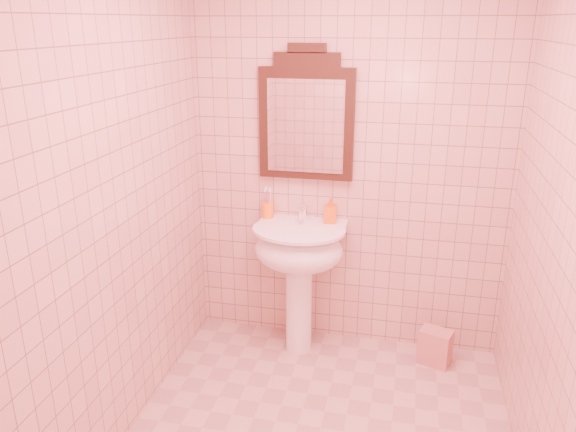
% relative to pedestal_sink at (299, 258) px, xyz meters
% --- Properties ---
extents(back_wall, '(2.00, 0.02, 2.50)m').
position_rel_pedestal_sink_xyz_m(back_wall, '(0.27, 0.23, 0.59)').
color(back_wall, '#D6A895').
rests_on(back_wall, floor).
extents(pedestal_sink, '(0.58, 0.58, 0.86)m').
position_rel_pedestal_sink_xyz_m(pedestal_sink, '(0.00, 0.00, 0.00)').
color(pedestal_sink, white).
rests_on(pedestal_sink, floor).
extents(faucet, '(0.04, 0.16, 0.11)m').
position_rel_pedestal_sink_xyz_m(faucet, '(0.00, 0.14, 0.26)').
color(faucet, white).
rests_on(faucet, pedestal_sink).
extents(mirror, '(0.59, 0.06, 0.82)m').
position_rel_pedestal_sink_xyz_m(mirror, '(-0.00, 0.20, 0.85)').
color(mirror, black).
rests_on(mirror, back_wall).
extents(toothbrush_cup, '(0.08, 0.08, 0.18)m').
position_rel_pedestal_sink_xyz_m(toothbrush_cup, '(-0.24, 0.15, 0.25)').
color(toothbrush_cup, orange).
rests_on(toothbrush_cup, pedestal_sink).
extents(soap_dispenser, '(0.08, 0.08, 0.17)m').
position_rel_pedestal_sink_xyz_m(soap_dispenser, '(0.17, 0.14, 0.29)').
color(soap_dispenser, orange).
rests_on(soap_dispenser, pedestal_sink).
extents(towel, '(0.22, 0.19, 0.24)m').
position_rel_pedestal_sink_xyz_m(towel, '(0.88, 0.02, -0.54)').
color(towel, tan).
rests_on(towel, floor).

